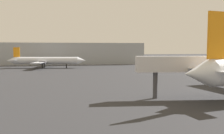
{
  "coord_description": "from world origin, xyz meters",
  "views": [
    {
      "loc": [
        -3.8,
        -10.12,
        7.59
      ],
      "look_at": [
        3.84,
        34.79,
        4.05
      ],
      "focal_mm": 37.87,
      "sensor_mm": 36.0,
      "label": 1
    }
  ],
  "objects": [
    {
      "name": "light_mast_right",
      "position": [
        59.4,
        82.1,
        10.38
      ],
      "size": [
        2.4,
        0.5,
        18.27
      ],
      "color": "slate",
      "rests_on": "ground_plane"
    },
    {
      "name": "airplane_distant",
      "position": [
        -13.93,
        85.38,
        2.91
      ],
      "size": [
        30.91,
        21.58,
        8.13
      ],
      "rotation": [
        0.0,
        0.0,
        -0.14
      ],
      "color": "silver",
      "rests_on": "ground_plane"
    },
    {
      "name": "terminal_building",
      "position": [
        -4.11,
        113.93,
        5.17
      ],
      "size": [
        70.25,
        25.92,
        10.33
      ],
      "primitive_type": "cube",
      "color": "#999EA3",
      "rests_on": "ground_plane"
    },
    {
      "name": "jet_bridge",
      "position": [
        17.67,
        23.11,
        5.13
      ],
      "size": [
        22.15,
        4.26,
        6.66
      ],
      "rotation": [
        0.0,
        0.0,
        -0.09
      ],
      "color": "silver",
      "rests_on": "ground_plane"
    }
  ]
}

